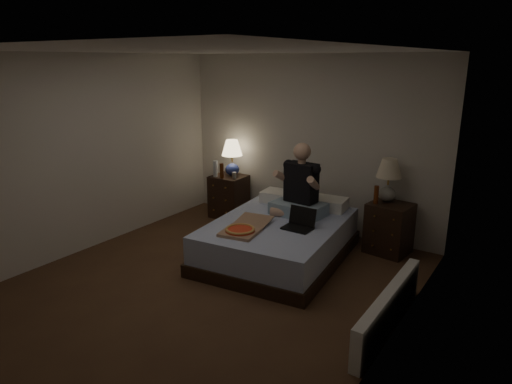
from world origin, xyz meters
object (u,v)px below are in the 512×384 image
Objects in this scene: bed at (278,240)px; water_bottle at (215,169)px; lamp_left at (232,158)px; laptop at (298,220)px; beer_bottle_right at (376,195)px; beer_bottle_left at (222,171)px; nightstand_right at (389,228)px; pizza_box at (240,230)px; radiator at (388,309)px; nightstand_left at (229,196)px; soda_can at (234,175)px; lamp_right at (388,180)px; person at (299,180)px.

water_bottle is at bearing 147.69° from bed.
laptop is (1.77, -1.10, -0.34)m from lamp_left.
lamp_left is 2.43× the size of beer_bottle_right.
beer_bottle_left is (0.14, -0.02, -0.01)m from water_bottle.
nightstand_right is 2.63× the size of water_bottle.
pizza_box is 1.86m from radiator.
radiator is at bearing -15.81° from pizza_box.
radiator is (0.58, -1.74, -0.13)m from nightstand_right.
lamp_left reaches higher than nightstand_right.
lamp_left is at bearing 50.79° from water_bottle.
pizza_box is at bearing -51.41° from nightstand_left.
soda_can reaches higher than pizza_box.
nightstand_right is 1.17× the size of lamp_right.
nightstand_right is 1.33m from laptop.
radiator is (3.29, -1.57, -0.59)m from water_bottle.
person reaches higher than water_bottle.
pizza_box is at bearing -133.45° from laptop.
lamp_right reaches higher than bed.
radiator is at bearing -26.77° from laptop.
laptop is at bearing 36.32° from pizza_box.
nightstand_left is at bearing 88.11° from beer_bottle_left.
bed is at bearing -27.47° from beer_bottle_left.
lamp_left reaches higher than radiator.
person is 0.63m from laptop.
soda_can reaches higher than bed.
water_bottle is 0.74× the size of laptop.
beer_bottle_left reaches higher than nightstand_right.
beer_bottle_left is at bearing -154.53° from soda_can.
laptop is (-0.76, -1.05, 0.28)m from nightstand_right.
beer_bottle_right is (2.39, -0.06, 0.44)m from nightstand_left.
pizza_box is at bearing -111.04° from bed.
lamp_right reaches higher than soda_can.
beer_bottle_right is (-0.17, -0.09, 0.44)m from nightstand_right.
lamp_right reaches higher than water_bottle.
soda_can is at bearing -45.99° from lamp_left.
bed is at bearing -26.05° from water_bottle.
person is at bearing -149.01° from beer_bottle_right.
laptop reaches higher than radiator.
beer_bottle_left reaches higher than beer_bottle_right.
nightstand_right reaches higher than pizza_box.
beer_bottle_right is at bearing -3.17° from lamp_left.
bed is 0.49m from laptop.
beer_bottle_left reaches higher than soda_can.
laptop reaches higher than nightstand_left.
bed is 1.75m from beer_bottle_left.
bed is 0.68m from pizza_box.
lamp_left is 1.65× the size of laptop.
water_bottle is at bearing -129.21° from lamp_left.
nightstand_left is at bearing 178.49° from beer_bottle_right.
water_bottle is at bearing -138.64° from nightstand_left.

